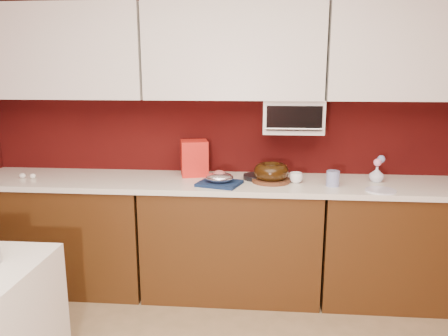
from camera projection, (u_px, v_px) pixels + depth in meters
name	position (u px, v px, depth m)	size (l,w,h in m)	color
wall_back	(235.00, 129.00, 3.52)	(4.00, 0.02, 2.50)	#3B0908
base_cabinet_left	(66.00, 234.00, 3.51)	(1.31, 0.58, 0.86)	#45260D
base_cabinet_center	(232.00, 239.00, 3.39)	(1.31, 0.58, 0.86)	#45260D
base_cabinet_right	(408.00, 245.00, 3.28)	(1.31, 0.58, 0.86)	#45260D
countertop	(232.00, 183.00, 3.30)	(4.00, 0.62, 0.04)	white
upper_cabinet_left	(60.00, 52.00, 3.34)	(1.31, 0.33, 0.70)	white
upper_cabinet_center	(234.00, 52.00, 3.23)	(1.31, 0.33, 0.70)	white
upper_cabinet_right	(420.00, 51.00, 3.11)	(1.31, 0.33, 0.70)	white
toaster_oven	(293.00, 116.00, 3.31)	(0.45, 0.30, 0.25)	white
toaster_oven_door	(294.00, 118.00, 3.16)	(0.40, 0.02, 0.18)	black
toaster_oven_handle	(294.00, 129.00, 3.16)	(0.02, 0.02, 0.42)	silver
cake_base	(271.00, 180.00, 3.25)	(0.28, 0.28, 0.03)	#5A301B
bundt_cake	(271.00, 172.00, 3.24)	(0.26, 0.26, 0.11)	black
navy_towel	(219.00, 183.00, 3.17)	(0.29, 0.25, 0.02)	#122244
foil_ham_nest	(219.00, 177.00, 3.16)	(0.21, 0.17, 0.08)	white
roasted_ham	(219.00, 174.00, 3.16)	(0.09, 0.08, 0.06)	#AF5450
pandoro_box	(194.00, 158.00, 3.44)	(0.20, 0.19, 0.28)	#B70C1D
dark_pan	(256.00, 177.00, 3.34)	(0.20, 0.20, 0.03)	black
coffee_mug	(296.00, 177.00, 3.22)	(0.08, 0.08, 0.09)	white
blue_jar	(333.00, 178.00, 3.13)	(0.09, 0.09, 0.11)	navy
flower_vase	(377.00, 173.00, 3.25)	(0.09, 0.09, 0.13)	silver
flower_pink	(378.00, 162.00, 3.23)	(0.06, 0.06, 0.06)	pink
flower_blue	(381.00, 159.00, 3.24)	(0.06, 0.06, 0.06)	#7E8FCA
china_plate	(381.00, 190.00, 3.00)	(0.21, 0.21, 0.01)	white
amber_bottle	(285.00, 171.00, 3.43)	(0.03, 0.03, 0.09)	#91561A
egg_left	(23.00, 176.00, 3.37)	(0.05, 0.04, 0.04)	silver
egg_right	(33.00, 176.00, 3.36)	(0.05, 0.04, 0.04)	white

